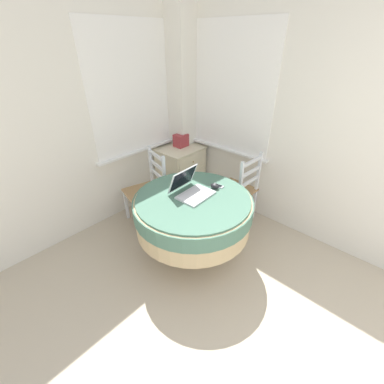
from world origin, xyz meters
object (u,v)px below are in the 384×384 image
computer_mouse (215,186)px  dining_chair_near_back_window (148,190)px  laptop (191,189)px  storage_box (181,140)px  round_dining_table (193,211)px  corner_cabinet (181,171)px  dining_chair_near_right_window (238,190)px  cell_phone (218,186)px

computer_mouse → dining_chair_near_back_window: (-0.17, 0.87, -0.32)m
laptop → storage_box: 1.28m
round_dining_table → dining_chair_near_back_window: dining_chair_near_back_window is taller
round_dining_table → computer_mouse: (0.27, -0.04, 0.18)m
computer_mouse → corner_cabinet: 1.23m
corner_cabinet → computer_mouse: bearing=-118.3°
dining_chair_near_back_window → corner_cabinet: (0.73, 0.16, -0.07)m
dining_chair_near_right_window → cell_phone: bearing=-172.1°
cell_phone → storage_box: storage_box is taller
laptop → corner_cabinet: (0.79, 0.93, -0.42)m
computer_mouse → cell_phone: computer_mouse is taller
cell_phone → storage_box: bearing=62.7°
round_dining_table → laptop: bearing=57.9°
cell_phone → dining_chair_near_back_window: bearing=104.6°
laptop → dining_chair_near_right_window: 0.87m
dining_chair_near_back_window → round_dining_table: bearing=-96.9°
cell_phone → dining_chair_near_right_window: 0.60m
laptop → dining_chair_near_back_window: (0.06, 0.77, -0.35)m
dining_chair_near_right_window → storage_box: 1.06m
round_dining_table → dining_chair_near_right_window: 0.85m
round_dining_table → corner_cabinet: (0.82, 0.99, -0.21)m
computer_mouse → storage_box: 1.23m
cell_phone → round_dining_table: bearing=172.2°
dining_chair_near_right_window → storage_box: (0.04, 1.00, 0.37)m
storage_box → dining_chair_near_back_window: bearing=-165.8°
round_dining_table → cell_phone: 0.37m
dining_chair_near_back_window → dining_chair_near_right_window: same height
dining_chair_near_back_window → storage_box: dining_chair_near_back_window is taller
computer_mouse → laptop: bearing=156.4°
round_dining_table → cell_phone: bearing=-7.8°
round_dining_table → corner_cabinet: bearing=50.1°
computer_mouse → dining_chair_near_back_window: bearing=101.0°
dining_chair_near_right_window → laptop: bearing=177.8°
cell_phone → corner_cabinet: bearing=64.1°
storage_box → round_dining_table: bearing=-130.6°
round_dining_table → dining_chair_near_right_window: dining_chair_near_right_window is taller
cell_phone → dining_chair_near_right_window: size_ratio=0.13×
cell_phone → storage_box: (0.55, 1.07, 0.07)m
computer_mouse → storage_box: bearing=60.3°
computer_mouse → dining_chair_near_right_window: (0.57, 0.07, -0.32)m
dining_chair_near_back_window → laptop: bearing=-94.8°
cell_phone → corner_cabinet: cell_phone is taller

